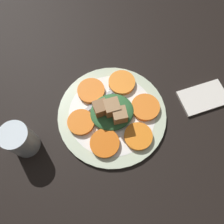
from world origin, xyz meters
TOP-DOWN VIEW (x-y plane):
  - table_slab at (0.00, 0.00)cm, footprint 120.00×120.00cm
  - plate at (0.00, 0.00)cm, footprint 28.92×28.92cm
  - carrot_slice_0 at (3.39, -7.96)cm, footprint 7.49×7.49cm
  - carrot_slice_1 at (8.47, -0.16)cm, footprint 7.00×7.00cm
  - carrot_slice_2 at (4.35, 7.23)cm, footprint 7.41×7.41cm
  - carrot_slice_3 at (-4.20, 8.23)cm, footprint 7.19×7.19cm
  - carrot_slice_4 at (-8.89, 1.38)cm, footprint 7.63×7.63cm
  - carrot_slice_5 at (-5.48, -7.70)cm, footprint 7.44×7.44cm
  - center_pile at (0.15, 0.18)cm, footprint 11.50×10.35cm
  - fork at (0.17, -5.29)cm, footprint 16.48×7.70cm
  - water_glass at (23.14, 0.89)cm, footprint 6.74×6.74cm
  - napkin at (-25.63, 3.30)cm, footprint 13.02×7.81cm

SIDE VIEW (x-z plane):
  - table_slab at x=0.00cm, z-range 0.00..2.00cm
  - napkin at x=-25.63cm, z-range 2.00..2.80cm
  - plate at x=0.00cm, z-range 1.99..3.04cm
  - fork at x=0.17cm, z-range 3.10..3.50cm
  - carrot_slice_0 at x=3.39cm, z-range 3.10..4.29cm
  - carrot_slice_1 at x=8.47cm, z-range 3.10..4.29cm
  - carrot_slice_2 at x=4.35cm, z-range 3.10..4.29cm
  - carrot_slice_3 at x=-4.20cm, z-range 3.10..4.29cm
  - carrot_slice_4 at x=-8.89cm, z-range 3.10..4.29cm
  - carrot_slice_5 at x=-5.48cm, z-range 3.10..4.29cm
  - center_pile at x=0.15cm, z-range 2.19..8.09cm
  - water_glass at x=23.14cm, z-range 2.00..11.38cm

